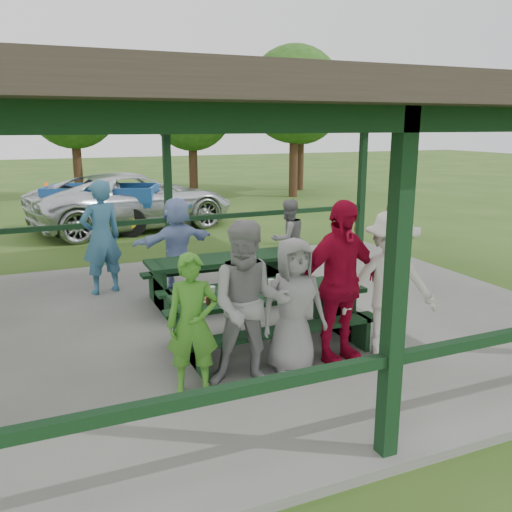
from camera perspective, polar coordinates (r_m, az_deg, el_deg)
name	(u,v)px	position (r m, az deg, el deg)	size (l,w,h in m)	color
ground	(234,323)	(8.35, -2.34, -7.11)	(90.00, 90.00, 0.00)	#2C5019
concrete_slab	(234,320)	(8.33, -2.35, -6.79)	(10.00, 8.00, 0.10)	slate
pavilion_structure	(232,109)	(7.81, -2.57, 15.18)	(10.60, 8.60, 3.24)	black
picnic_table_near	(269,312)	(7.12, 1.38, -5.91)	(2.53, 1.39, 0.75)	black
picnic_table_far	(221,274)	(8.91, -3.70, -1.92)	(2.40, 1.39, 0.75)	black
table_setting	(265,289)	(7.04, 0.97, -3.50)	(2.32, 0.45, 0.10)	white
contestant_green	(193,324)	(5.90, -6.68, -7.11)	(0.57, 0.37, 1.55)	#48962A
contestant_grey_left	(249,305)	(5.95, -0.71, -5.17)	(0.91, 0.71, 1.88)	#959598
contestant_grey_mid	(293,306)	(6.34, 3.96, -5.26)	(0.79, 0.51, 1.61)	gray
contestant_red	(339,283)	(6.59, 8.75, -2.81)	(1.18, 0.49, 2.02)	#AA092A
contestant_white_fedora	(390,285)	(6.88, 13.92, -3.01)	(1.35, 1.02, 1.91)	silver
spectator_lblue	(177,244)	(9.58, -8.32, 1.26)	(1.53, 0.49, 1.65)	#94ADE6
spectator_blue	(101,237)	(9.64, -15.98, 1.91)	(0.72, 0.47, 1.97)	teal
spectator_grey	(288,239)	(10.27, 3.40, 1.81)	(0.73, 0.57, 1.51)	gray
pickup_truck	(134,201)	(16.15, -12.74, 5.69)	(2.70, 5.85, 1.63)	silver
farm_trailer	(103,207)	(15.89, -15.80, 4.97)	(4.01, 2.61, 1.41)	#1B4D96
tree_left	(73,103)	(23.30, -18.72, 14.97)	(3.57, 3.57, 5.57)	black
tree_mid	(192,110)	(23.10, -6.78, 15.02)	(3.35, 3.35, 5.24)	black
tree_right	(295,95)	(22.91, 4.07, 16.56)	(3.90, 3.90, 6.10)	black
tree_far_right	(301,103)	(25.37, 4.75, 15.71)	(3.67, 3.67, 5.74)	black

